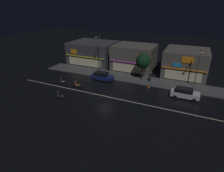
% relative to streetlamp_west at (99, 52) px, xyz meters
% --- Properties ---
extents(ground_plane, '(140.00, 140.00, 0.00)m').
position_rel_streetlamp_west_xyz_m(ground_plane, '(5.94, -9.52, -4.70)').
color(ground_plane, black).
extents(lane_divider_stripe, '(34.49, 0.16, 0.01)m').
position_rel_streetlamp_west_xyz_m(lane_divider_stripe, '(5.94, -9.52, -4.69)').
color(lane_divider_stripe, beige).
rests_on(lane_divider_stripe, ground).
extents(sidewalk_far, '(36.30, 4.47, 0.14)m').
position_rel_streetlamp_west_xyz_m(sidewalk_far, '(5.94, -0.44, -4.63)').
color(sidewalk_far, '#424447').
rests_on(sidewalk_far, ground).
extents(storefront_left_block, '(8.36, 8.65, 5.45)m').
position_rel_streetlamp_west_xyz_m(storefront_left_block, '(16.83, 6.04, -1.97)').
color(storefront_left_block, '#56514C').
rests_on(storefront_left_block, ground).
extents(storefront_center_block, '(9.01, 7.61, 5.52)m').
position_rel_streetlamp_west_xyz_m(storefront_center_block, '(5.94, 5.52, -1.94)').
color(storefront_center_block, '#56514C').
rests_on(storefront_center_block, ground).
extents(storefront_right_block, '(10.89, 8.77, 5.27)m').
position_rel_streetlamp_west_xyz_m(storefront_right_block, '(-4.95, 6.10, -2.07)').
color(storefront_right_block, '#383A3F').
rests_on(storefront_right_block, ground).
extents(streetlamp_west, '(0.44, 1.64, 7.81)m').
position_rel_streetlamp_west_xyz_m(streetlamp_west, '(0.00, 0.00, 0.00)').
color(streetlamp_west, '#47494C').
rests_on(streetlamp_west, sidewalk_far).
extents(streetlamp_mid, '(0.44, 1.64, 6.71)m').
position_rel_streetlamp_west_xyz_m(streetlamp_mid, '(19.07, -0.03, -0.57)').
color(streetlamp_mid, '#47494C').
rests_on(streetlamp_mid, sidewalk_far).
extents(pedestrian_on_sidewalk, '(0.39, 0.39, 1.86)m').
position_rel_streetlamp_west_xyz_m(pedestrian_on_sidewalk, '(11.20, -0.54, -3.70)').
color(pedestrian_on_sidewalk, '#232328').
rests_on(pedestrian_on_sidewalk, sidewalk_far).
extents(street_tree, '(2.80, 2.80, 5.18)m').
position_rel_streetlamp_west_xyz_m(street_tree, '(9.55, -0.30, -0.79)').
color(street_tree, '#473323').
rests_on(street_tree, sidewalk_far).
extents(parked_car_near_kerb, '(4.30, 1.98, 1.67)m').
position_rel_streetlamp_west_xyz_m(parked_car_near_kerb, '(17.78, -4.84, -3.83)').
color(parked_car_near_kerb, silver).
rests_on(parked_car_near_kerb, ground).
extents(parked_car_trailing, '(4.30, 1.98, 1.67)m').
position_rel_streetlamp_west_xyz_m(parked_car_trailing, '(2.41, -3.68, -3.83)').
color(parked_car_trailing, navy).
rests_on(parked_car_trailing, ground).
extents(motorcycle_lead, '(1.90, 0.60, 1.52)m').
position_rel_streetlamp_west_xyz_m(motorcycle_lead, '(-0.15, -13.48, -4.06)').
color(motorcycle_lead, black).
rests_on(motorcycle_lead, ground).
extents(motorcycle_following, '(1.90, 0.60, 1.52)m').
position_rel_streetlamp_west_xyz_m(motorcycle_following, '(-3.55, -8.53, -4.06)').
color(motorcycle_following, black).
rests_on(motorcycle_following, ground).
extents(motorcycle_opposite_lane, '(1.90, 0.60, 1.52)m').
position_rel_streetlamp_west_xyz_m(motorcycle_opposite_lane, '(-0.12, -8.79, -4.06)').
color(motorcycle_opposite_lane, black).
rests_on(motorcycle_opposite_lane, ground).
extents(traffic_cone, '(0.36, 0.36, 0.55)m').
position_rel_streetlamp_west_xyz_m(traffic_cone, '(11.63, -3.26, -4.42)').
color(traffic_cone, orange).
rests_on(traffic_cone, ground).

